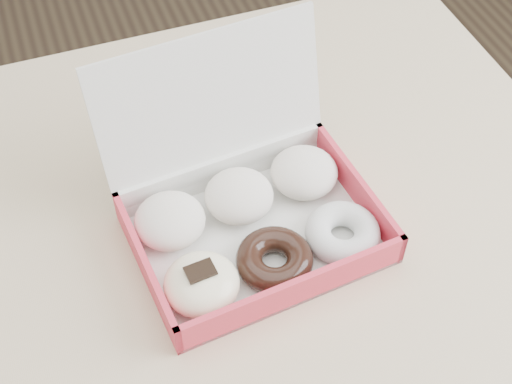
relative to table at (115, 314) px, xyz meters
name	(u,v)px	position (x,y,z in m)	size (l,w,h in m)	color
table	(115,314)	(0.00, 0.00, 0.00)	(1.20, 0.80, 0.75)	tan
donut_box	(248,213)	(0.17, 0.01, 0.11)	(0.29, 0.26, 0.19)	silver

